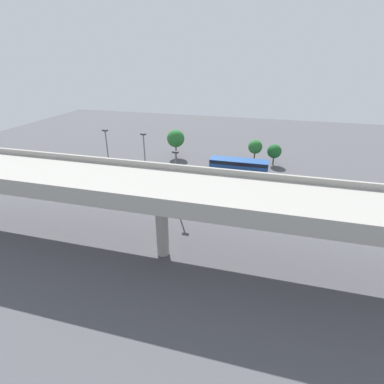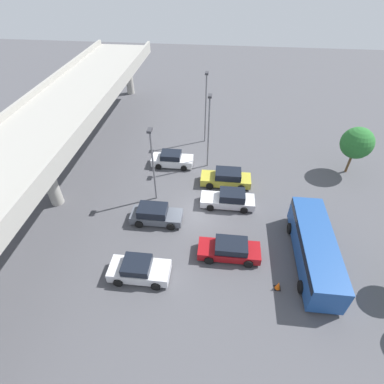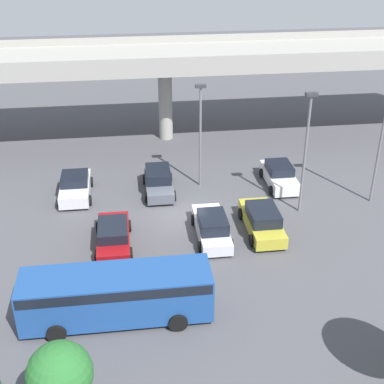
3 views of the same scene
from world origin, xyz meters
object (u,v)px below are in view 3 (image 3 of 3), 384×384
Objects in this scene: parked_car_2 at (159,181)px; parked_car_5 at (279,175)px; shuttle_bus at (116,292)px; lamp_post_near_aisle at (200,128)px; tree_front_centre at (60,375)px; parked_car_0 at (75,186)px; lamp_post_by_overpass at (306,145)px; parked_car_1 at (113,235)px; parked_car_3 at (212,227)px; parked_car_4 at (262,220)px; lamp_post_mid_lot at (382,134)px; traffic_cone at (64,281)px.

parked_car_2 is 1.00× the size of parked_car_5.
shuttle_bus is at bearing -12.90° from parked_car_2.
tree_front_centre is (-7.65, -19.06, -1.34)m from lamp_post_near_aisle.
parked_car_0 is 15.28m from lamp_post_by_overpass.
parked_car_3 is (5.70, 0.14, 0.03)m from parked_car_1.
parked_car_4 is 10.83m from shuttle_bus.
parked_car_4 reaches higher than parked_car_1.
parked_car_2 is 8.22m from parked_car_4.
parked_car_4 is 1.12× the size of parked_car_5.
lamp_post_near_aisle is 0.89× the size of lamp_post_mid_lot.
lamp_post_mid_lot is at bearing 39.68° from tree_front_centre.
lamp_post_near_aisle is (8.48, 0.50, 3.56)m from parked_car_0.
lamp_post_mid_lot is 11.62× the size of traffic_cone.
parked_car_4 is (3.08, 0.29, 0.03)m from parked_car_3.
lamp_post_mid_lot is (8.04, 2.72, 4.01)m from parked_car_4.
parked_car_5 is 0.53× the size of lamp_post_mid_lot.
shuttle_bus is at bearing -143.25° from lamp_post_by_overpass.
parked_car_3 is 8.95m from traffic_cone.
parked_car_0 reaches higher than parked_car_1.
parked_car_4 is 16.54m from tree_front_centre.
lamp_post_by_overpass reaches higher than parked_car_4.
parked_car_5 is (5.74, 6.10, -0.00)m from parked_car_3.
parked_car_5 is at bearing 89.45° from parked_car_2.
tree_front_centre is 9.21m from traffic_cone.
tree_front_centre is (-7.38, -12.34, 2.21)m from parked_car_3.
shuttle_bus is 6.51m from tree_front_centre.
parked_car_0 is 6.85m from parked_car_1.
tree_front_centre is (-13.12, -18.43, 2.22)m from parked_car_5.
parked_car_5 is at bearing 94.64° from lamp_post_by_overpass.
lamp_post_near_aisle reaches higher than parked_car_4.
parked_car_4 is at bearing -84.64° from parked_car_3.
shuttle_bus is at bearing 72.78° from tree_front_centre.
parked_car_5 reaches higher than parked_car_1.
lamp_post_mid_lot is (10.85, -3.72, 0.48)m from lamp_post_near_aisle.
lamp_post_by_overpass is at bearing 74.79° from parked_car_0.
lamp_post_by_overpass reaches higher than tree_front_centre.
tree_front_centre reaches higher than parked_car_2.
parked_car_5 is (8.39, -0.08, -0.02)m from parked_car_2.
parked_car_5 is (13.96, -0.13, 0.00)m from parked_car_0.
lamp_post_by_overpass is 11.16× the size of traffic_cone.
lamp_post_mid_lot reaches higher than parked_car_4.
lamp_post_mid_lot reaches higher than parked_car_1.
shuttle_bus reaches higher than parked_car_3.
parked_car_5 is 16.96m from traffic_cone.
lamp_post_by_overpass is (14.26, -3.88, 3.88)m from parked_car_0.
parked_car_2 is at bearing 89.50° from parked_car_0.
lamp_post_near_aisle is at bearing 23.61° from parked_car_4.
parked_car_5 is at bearing -61.41° from parked_car_1.
traffic_cone is at bearing -55.38° from parked_car_5.
lamp_post_near_aisle is at bearing 161.07° from lamp_post_mid_lot.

